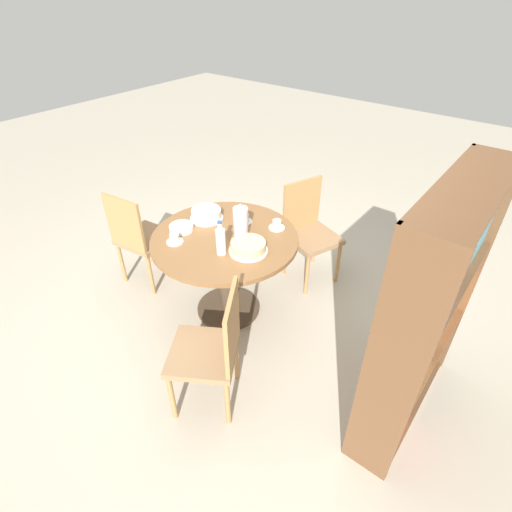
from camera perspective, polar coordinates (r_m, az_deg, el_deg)
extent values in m
plane|color=#B2A893|center=(3.55, -3.94, -7.54)|extent=(14.00, 14.00, 0.00)
cylinder|color=#473828|center=(3.54, -3.95, -7.37)|extent=(0.54, 0.54, 0.03)
cylinder|color=#473828|center=(3.31, -4.21, -2.80)|extent=(0.12, 0.12, 0.69)
cylinder|color=brown|center=(3.09, -4.50, 2.47)|extent=(1.14, 1.14, 0.04)
cylinder|color=#A87A47|center=(2.96, -9.96, -13.55)|extent=(0.03, 0.03, 0.42)
cylinder|color=#A87A47|center=(2.76, -11.91, -19.14)|extent=(0.03, 0.03, 0.42)
cylinder|color=#A87A47|center=(2.90, -2.86, -14.32)|extent=(0.03, 0.03, 0.42)
cylinder|color=#A87A47|center=(2.69, -4.08, -20.17)|extent=(0.03, 0.03, 0.42)
cube|color=#93704C|center=(2.64, -7.60, -13.61)|extent=(0.58, 0.58, 0.04)
cube|color=#A87A47|center=(2.41, -3.45, -10.13)|extent=(0.35, 0.23, 0.47)
cylinder|color=#A87A47|center=(3.59, 7.29, -2.73)|extent=(0.03, 0.03, 0.42)
cylinder|color=#A87A47|center=(3.79, 11.63, -0.95)|extent=(0.03, 0.03, 0.42)
cylinder|color=#A87A47|center=(3.82, 4.05, 0.14)|extent=(0.03, 0.03, 0.42)
cylinder|color=#A87A47|center=(4.00, 8.31, 1.69)|extent=(0.03, 0.03, 0.42)
cube|color=#93704C|center=(3.66, 8.12, 2.55)|extent=(0.54, 0.54, 0.04)
cube|color=#A87A47|center=(3.66, 6.56, 7.38)|extent=(0.38, 0.17, 0.47)
cylinder|color=#A87A47|center=(3.88, -11.21, 0.13)|extent=(0.03, 0.03, 0.42)
cylinder|color=#A87A47|center=(4.10, -15.03, 1.64)|extent=(0.03, 0.03, 0.42)
cylinder|color=#A87A47|center=(3.69, -14.79, -2.67)|extent=(0.03, 0.03, 0.42)
cylinder|color=#A87A47|center=(3.92, -18.60, -0.92)|extent=(0.03, 0.03, 0.42)
cube|color=#93704C|center=(3.76, -15.46, 2.48)|extent=(0.47, 0.47, 0.04)
cube|color=#A87A47|center=(3.52, -18.30, 4.44)|extent=(0.07, 0.40, 0.47)
cube|color=brown|center=(2.12, 18.60, -16.15)|extent=(0.04, 0.28, 1.65)
cube|color=brown|center=(2.91, 26.51, -2.09)|extent=(0.04, 0.28, 1.65)
cube|color=brown|center=(2.51, 20.48, -6.89)|extent=(1.09, 0.02, 1.65)
cube|color=brown|center=(3.08, 19.57, -19.04)|extent=(1.01, 0.27, 0.04)
cube|color=brown|center=(2.68, 21.86, -12.32)|extent=(1.01, 0.27, 0.04)
cube|color=brown|center=(2.32, 24.83, -3.07)|extent=(1.01, 0.27, 0.04)
cube|color=brown|center=(2.06, 28.51, 8.57)|extent=(1.01, 0.27, 0.04)
cube|color=#B72D28|center=(2.72, 17.85, -20.43)|extent=(0.42, 0.21, 0.43)
cube|color=black|center=(3.13, 22.09, -13.03)|extent=(0.42, 0.21, 0.35)
cube|color=gold|center=(2.33, 20.30, -13.01)|extent=(0.44, 0.21, 0.39)
cube|color=orange|center=(2.77, 24.46, -5.78)|extent=(0.44, 0.21, 0.35)
cube|color=#234793|center=(1.94, 23.52, -2.10)|extent=(0.41, 0.21, 0.43)
cube|color=teal|center=(2.47, 27.85, 4.61)|extent=(0.41, 0.21, 0.40)
cylinder|color=silver|center=(3.04, -2.20, 4.88)|extent=(0.11, 0.11, 0.24)
cone|color=silver|center=(2.97, -2.26, 7.00)|extent=(0.10, 0.10, 0.02)
sphere|color=silver|center=(2.96, -2.26, 7.32)|extent=(0.02, 0.02, 0.02)
cylinder|color=silver|center=(2.85, -5.05, 2.03)|extent=(0.07, 0.07, 0.20)
cylinder|color=silver|center=(2.78, -5.18, 4.22)|extent=(0.03, 0.03, 0.06)
cylinder|color=#2D5184|center=(2.76, -5.22, 4.82)|extent=(0.04, 0.04, 0.01)
cylinder|color=white|center=(2.91, -1.10, 0.77)|extent=(0.29, 0.29, 0.01)
cylinder|color=#DBB784|center=(2.89, -1.11, 1.41)|extent=(0.26, 0.26, 0.07)
cylinder|color=white|center=(3.33, -7.06, 5.42)|extent=(0.27, 0.27, 0.01)
cylinder|color=silver|center=(3.31, -7.11, 6.04)|extent=(0.24, 0.24, 0.07)
cylinder|color=silver|center=(3.07, -11.50, 2.02)|extent=(0.13, 0.13, 0.01)
cylinder|color=silver|center=(3.05, -11.58, 2.57)|extent=(0.07, 0.07, 0.06)
cylinder|color=silver|center=(3.26, -1.66, 4.96)|extent=(0.13, 0.13, 0.01)
cylinder|color=silver|center=(3.25, -1.67, 5.50)|extent=(0.07, 0.07, 0.06)
cylinder|color=silver|center=(3.18, 2.98, 4.07)|extent=(0.13, 0.13, 0.01)
cylinder|color=silver|center=(3.17, 3.00, 4.62)|extent=(0.07, 0.07, 0.06)
cylinder|color=white|center=(3.21, -10.59, 3.77)|extent=(0.19, 0.19, 0.01)
cylinder|color=white|center=(3.21, -10.61, 3.92)|extent=(0.19, 0.19, 0.01)
cylinder|color=white|center=(3.20, -10.63, 4.07)|extent=(0.19, 0.19, 0.01)
cylinder|color=white|center=(3.20, -10.65, 4.22)|extent=(0.19, 0.19, 0.01)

